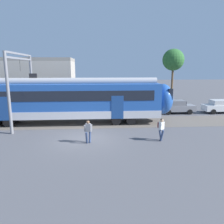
{
  "coord_description": "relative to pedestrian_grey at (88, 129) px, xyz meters",
  "views": [
    {
      "loc": [
        0.99,
        -15.58,
        5.26
      ],
      "look_at": [
        2.21,
        2.3,
        1.6
      ],
      "focal_mm": 35.0,
      "sensor_mm": 36.0,
      "label": 1
    }
  ],
  "objects": [
    {
      "name": "ground_plane",
      "position": [
        -0.33,
        0.73,
        -0.99
      ],
      "size": [
        160.0,
        160.0,
        0.0
      ],
      "primitive_type": "plane",
      "color": "#515156"
    },
    {
      "name": "pedestrian_grey",
      "position": [
        0.0,
        0.0,
        0.0
      ],
      "size": [
        0.58,
        0.62,
        1.67
      ],
      "color": "navy",
      "rests_on": "ground"
    },
    {
      "name": "pedestrian_white",
      "position": [
        5.27,
        0.14,
        0.0
      ],
      "size": [
        0.51,
        0.71,
        1.67
      ],
      "color": "navy",
      "rests_on": "ground"
    },
    {
      "name": "parked_car_grey",
      "position": [
        9.91,
        9.6,
        -0.21
      ],
      "size": [
        4.01,
        1.78,
        1.54
      ],
      "color": "gray",
      "rests_on": "ground"
    },
    {
      "name": "parked_car_white",
      "position": [
        15.09,
        9.48,
        -0.21
      ],
      "size": [
        4.01,
        1.77,
        1.54
      ],
      "color": "silver",
      "rests_on": "ground"
    },
    {
      "name": "catenary_gantry",
      "position": [
        -6.27,
        5.85,
        3.32
      ],
      "size": [
        0.24,
        6.64,
        6.53
      ],
      "color": "gray",
      "rests_on": "ground"
    },
    {
      "name": "background_building",
      "position": [
        -10.91,
        13.44,
        2.22
      ],
      "size": [
        17.17,
        5.0,
        9.2
      ],
      "color": "#B2A899",
      "rests_on": "ground"
    },
    {
      "name": "street_tree_right",
      "position": [
        12.69,
        19.6,
        5.42
      ],
      "size": [
        3.38,
        3.38,
        8.15
      ],
      "color": "brown",
      "rests_on": "ground"
    }
  ]
}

